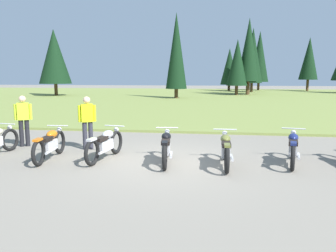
{
  "coord_description": "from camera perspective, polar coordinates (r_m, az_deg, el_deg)",
  "views": [
    {
      "loc": [
        1.31,
        -8.64,
        2.31
      ],
      "look_at": [
        0.0,
        0.6,
        0.9
      ],
      "focal_mm": 35.76,
      "sensor_mm": 36.0,
      "label": 1
    }
  ],
  "objects": [
    {
      "name": "motorcycle_orange",
      "position": [
        9.84,
        -19.47,
        -2.88
      ],
      "size": [
        0.62,
        2.1,
        0.88
      ],
      "color": "black",
      "rests_on": "ground"
    },
    {
      "name": "rider_in_hivis_vest",
      "position": [
        11.89,
        -23.42,
        1.3
      ],
      "size": [
        0.49,
        0.36,
        1.67
      ],
      "color": "black",
      "rests_on": "ground"
    },
    {
      "name": "motorcycle_black",
      "position": [
        8.9,
        -0.32,
        -3.56
      ],
      "size": [
        0.62,
        2.1,
        0.88
      ],
      "color": "black",
      "rests_on": "ground"
    },
    {
      "name": "ground_plane",
      "position": [
        9.04,
        -0.54,
        -6.21
      ],
      "size": [
        140.0,
        140.0,
        0.0
      ],
      "primitive_type": "plane",
      "color": "gray"
    },
    {
      "name": "motorcycle_navy",
      "position": [
        9.38,
        20.52,
        -3.48
      ],
      "size": [
        0.7,
        2.07,
        0.88
      ],
      "color": "black",
      "rests_on": "ground"
    },
    {
      "name": "motorcycle_silver",
      "position": [
        9.43,
        -10.65,
        -3.01
      ],
      "size": [
        0.63,
        2.09,
        0.88
      ],
      "color": "black",
      "rests_on": "ground"
    },
    {
      "name": "rider_checking_bike",
      "position": [
        10.76,
        -13.6,
        1.07
      ],
      "size": [
        0.5,
        0.36,
        1.67
      ],
      "color": "#2D2D38",
      "rests_on": "ground"
    },
    {
      "name": "motorcycle_olive",
      "position": [
        8.73,
        9.8,
        -3.92
      ],
      "size": [
        0.62,
        2.1,
        0.88
      ],
      "color": "black",
      "rests_on": "ground"
    },
    {
      "name": "forest_treeline",
      "position": [
        42.77,
        14.44,
        11.23
      ],
      "size": [
        40.98,
        23.73,
        8.87
      ],
      "color": "#47331E",
      "rests_on": "ground"
    },
    {
      "name": "grass_moorland",
      "position": [
        35.31,
        5.94,
        4.88
      ],
      "size": [
        80.0,
        44.0,
        0.1
      ],
      "primitive_type": "cube",
      "color": "olive",
      "rests_on": "ground"
    }
  ]
}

